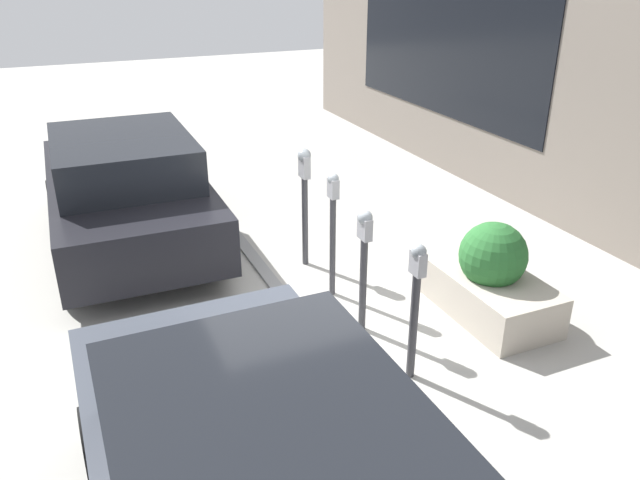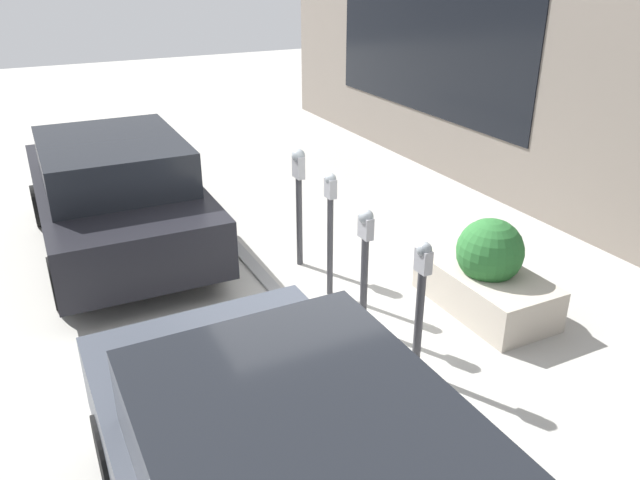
{
  "view_description": "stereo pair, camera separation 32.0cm",
  "coord_description": "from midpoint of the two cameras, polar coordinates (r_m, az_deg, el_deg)",
  "views": [
    {
      "loc": [
        -5.47,
        2.26,
        3.69
      ],
      "look_at": [
        0.0,
        -0.14,
        0.96
      ],
      "focal_mm": 35.0,
      "sensor_mm": 36.0,
      "label": 1
    },
    {
      "loc": [
        -5.33,
        2.55,
        3.69
      ],
      "look_at": [
        0.0,
        -0.14,
        0.96
      ],
      "focal_mm": 35.0,
      "sensor_mm": 36.0,
      "label": 2
    }
  ],
  "objects": [
    {
      "name": "parking_meter_middle",
      "position": [
        7.08,
        2.48,
        1.8
      ],
      "size": [
        0.15,
        0.13,
        1.51
      ],
      "color": "#38383D",
      "rests_on": "ground_plane"
    },
    {
      "name": "ground_plane",
      "position": [
        6.97,
        0.27,
        -7.38
      ],
      "size": [
        40.0,
        40.0,
        0.0
      ],
      "primitive_type": "plane",
      "color": "#ADAAA3"
    },
    {
      "name": "parking_meter_nearest",
      "position": [
        5.76,
        10.32,
        -5.04
      ],
      "size": [
        0.17,
        0.14,
        1.39
      ],
      "color": "#38383D",
      "rests_on": "ground_plane"
    },
    {
      "name": "parked_car_middle",
      "position": [
        8.8,
        -16.3,
        4.47
      ],
      "size": [
        4.35,
        2.02,
        1.58
      ],
      "rotation": [
        0.0,
        0.0,
        -0.01
      ],
      "color": "black",
      "rests_on": "ground_plane"
    },
    {
      "name": "parking_meter_fourth",
      "position": [
        7.78,
        -0.23,
        4.79
      ],
      "size": [
        0.2,
        0.17,
        1.55
      ],
      "color": "#38383D",
      "rests_on": "ground_plane"
    },
    {
      "name": "curb_strip",
      "position": [
        6.94,
        -0.34,
        -7.38
      ],
      "size": [
        19.0,
        0.16,
        0.04
      ],
      "color": "gray",
      "rests_on": "ground_plane"
    },
    {
      "name": "parking_meter_second",
      "position": [
        6.41,
        5.48,
        -1.2
      ],
      "size": [
        0.18,
        0.15,
        1.38
      ],
      "color": "#38383D",
      "rests_on": "ground_plane"
    },
    {
      "name": "planter_box",
      "position": [
        7.21,
        16.52,
        -3.48
      ],
      "size": [
        1.6,
        0.87,
        1.09
      ],
      "color": "#B2A899",
      "rests_on": "ground_plane"
    }
  ]
}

